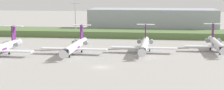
% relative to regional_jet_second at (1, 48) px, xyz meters
% --- Properties ---
extents(ground_plane, '(500.00, 500.00, 0.00)m').
position_rel_regional_jet_second_xyz_m(ground_plane, '(36.17, 16.04, -2.54)').
color(ground_plane, '#9E9B96').
extents(grass_berm, '(320.00, 20.00, 2.96)m').
position_rel_regional_jet_second_xyz_m(grass_berm, '(36.17, 56.72, -1.06)').
color(grass_berm, '#597542').
rests_on(grass_berm, ground).
extents(regional_jet_second, '(22.81, 31.00, 9.00)m').
position_rel_regional_jet_second_xyz_m(regional_jet_second, '(0.00, 0.00, 0.00)').
color(regional_jet_second, silver).
rests_on(regional_jet_second, ground).
extents(regional_jet_third, '(22.81, 31.00, 9.00)m').
position_rel_regional_jet_second_xyz_m(regional_jet_third, '(23.47, 7.20, 0.00)').
color(regional_jet_third, silver).
rests_on(regional_jet_third, ground).
extents(regional_jet_fourth, '(22.81, 31.00, 9.00)m').
position_rel_regional_jet_second_xyz_m(regional_jet_fourth, '(46.98, 12.75, 0.00)').
color(regional_jet_fourth, silver).
rests_on(regional_jet_fourth, ground).
extents(regional_jet_fifth, '(22.81, 31.00, 9.00)m').
position_rel_regional_jet_second_xyz_m(regional_jet_fifth, '(72.56, 18.74, 0.00)').
color(regional_jet_fifth, silver).
rests_on(regional_jet_fifth, ground).
extents(antenna_mast, '(4.40, 0.50, 23.78)m').
position_rel_regional_jet_second_xyz_m(antenna_mast, '(12.41, 54.19, 7.32)').
color(antenna_mast, '#B2B2B7').
rests_on(antenna_mast, ground).
extents(distant_hangar, '(65.31, 23.58, 12.05)m').
position_rel_regional_jet_second_xyz_m(distant_hangar, '(48.43, 76.85, 3.49)').
color(distant_hangar, '#9EA3AD').
rests_on(distant_hangar, ground).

